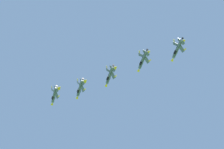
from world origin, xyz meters
TOP-DOWN VIEW (x-y plane):
  - fighter_jet_lead at (-19.50, 121.81)m, footprint 6.83×15.90m
  - fighter_jet_left_wing at (-3.32, 112.40)m, footprint 6.35×15.90m
  - fighter_jet_right_wing at (13.92, 100.62)m, footprint 6.55×15.90m
  - fighter_jet_left_outer at (32.59, 90.21)m, footprint 7.08×15.90m
  - fighter_jet_right_outer at (51.17, 80.34)m, footprint 6.48×15.90m

SIDE VIEW (x-z plane):
  - fighter_jet_right_wing at x=13.92m, z-range 154.02..162.33m
  - fighter_jet_left_wing at x=-3.32m, z-range 154.48..162.98m
  - fighter_jet_right_outer at x=51.17m, z-range 157.18..165.54m
  - fighter_jet_lead at x=-19.50m, z-range 157.82..165.92m
  - fighter_jet_left_outer at x=32.59m, z-range 158.15..166.04m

